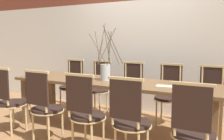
# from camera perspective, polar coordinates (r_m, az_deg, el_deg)

# --- Properties ---
(ground_plane) EXTENTS (16.00, 16.00, 0.00)m
(ground_plane) POSITION_cam_1_polar(r_m,az_deg,el_deg) (3.67, 0.00, -13.97)
(ground_plane) COLOR #9E7047
(wall_rear) EXTENTS (12.00, 0.06, 3.20)m
(wall_rear) POSITION_cam_1_polar(r_m,az_deg,el_deg) (4.58, 7.47, 10.50)
(wall_rear) COLOR silver
(wall_rear) RESTS_ON ground_plane
(dining_table) EXTENTS (2.95, 0.81, 0.74)m
(dining_table) POSITION_cam_1_polar(r_m,az_deg,el_deg) (3.49, 0.00, -3.94)
(dining_table) COLOR brown
(dining_table) RESTS_ON ground_plane
(chair_near_leftend) EXTENTS (0.43, 0.43, 0.94)m
(chair_near_leftend) POSITION_cam_1_polar(r_m,az_deg,el_deg) (3.77, -22.65, -6.11)
(chair_near_leftend) COLOR black
(chair_near_leftend) RESTS_ON ground_plane
(chair_near_left) EXTENTS (0.43, 0.43, 0.94)m
(chair_near_left) POSITION_cam_1_polar(r_m,az_deg,el_deg) (3.29, -15.19, -7.67)
(chair_near_left) COLOR black
(chair_near_left) RESTS_ON ground_plane
(chair_near_center) EXTENTS (0.43, 0.43, 0.94)m
(chair_near_center) POSITION_cam_1_polar(r_m,az_deg,el_deg) (2.91, -6.08, -9.38)
(chair_near_center) COLOR black
(chair_near_center) RESTS_ON ground_plane
(chair_near_right) EXTENTS (0.43, 0.43, 0.94)m
(chair_near_right) POSITION_cam_1_polar(r_m,az_deg,el_deg) (2.65, 4.12, -11.00)
(chair_near_right) COLOR black
(chair_near_right) RESTS_ON ground_plane
(chair_near_rightend) EXTENTS (0.43, 0.43, 0.94)m
(chair_near_rightend) POSITION_cam_1_polar(r_m,az_deg,el_deg) (2.48, 18.03, -12.63)
(chair_near_rightend) COLOR black
(chair_near_rightend) RESTS_ON ground_plane
(chair_far_leftend) EXTENTS (0.43, 0.43, 0.94)m
(chair_far_leftend) POSITION_cam_1_polar(r_m,az_deg,el_deg) (4.78, -9.17, -2.98)
(chair_far_leftend) COLOR black
(chair_far_leftend) RESTS_ON ground_plane
(chair_far_left) EXTENTS (0.43, 0.43, 0.94)m
(chair_far_left) POSITION_cam_1_polar(r_m,az_deg,el_deg) (4.45, -3.07, -3.64)
(chair_far_left) COLOR black
(chair_far_left) RESTS_ON ground_plane
(chair_far_center) EXTENTS (0.43, 0.43, 0.94)m
(chair_far_center) POSITION_cam_1_polar(r_m,az_deg,el_deg) (4.17, 4.20, -4.36)
(chair_far_center) COLOR black
(chair_far_center) RESTS_ON ground_plane
(chair_far_right) EXTENTS (0.43, 0.43, 0.94)m
(chair_far_right) POSITION_cam_1_polar(r_m,az_deg,el_deg) (3.96, 12.82, -5.13)
(chair_far_right) COLOR black
(chair_far_right) RESTS_ON ground_plane
(chair_far_rightend) EXTENTS (0.43, 0.43, 0.94)m
(chair_far_rightend) POSITION_cam_1_polar(r_m,az_deg,el_deg) (3.85, 21.58, -5.79)
(chair_far_rightend) COLOR black
(chair_far_rightend) RESTS_ON ground_plane
(vase_centerpiece) EXTENTS (0.38, 0.36, 0.80)m
(vase_centerpiece) POSITION_cam_1_polar(r_m,az_deg,el_deg) (3.48, -1.50, -0.16)
(vase_centerpiece) COLOR #B2BCC1
(vase_centerpiece) RESTS_ON dining_table
(book_stack) EXTENTS (0.24, 0.17, 0.02)m
(book_stack) POSITION_cam_1_polar(r_m,az_deg,el_deg) (3.07, 12.14, -3.72)
(book_stack) COLOR beige
(book_stack) RESTS_ON dining_table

